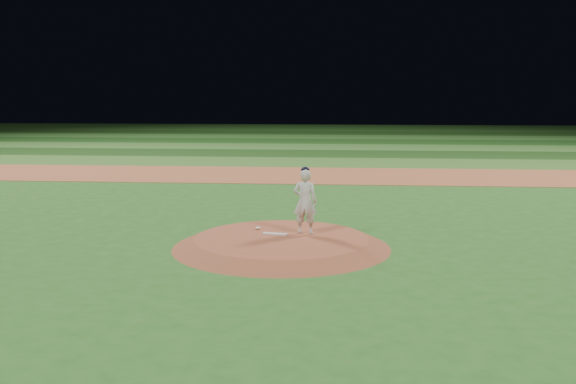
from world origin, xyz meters
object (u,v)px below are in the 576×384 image
(pitching_rubber, at_px, (275,234))
(pitchers_mound, at_px, (281,242))
(pitcher_on_mound, at_px, (305,201))
(rosin_bag, at_px, (258,228))

(pitching_rubber, bearing_deg, pitchers_mound, -49.34)
(pitchers_mound, bearing_deg, pitcher_on_mound, 40.86)
(rosin_bag, height_order, pitcher_on_mound, pitcher_on_mound)
(pitchers_mound, distance_m, rosin_bag, 1.16)
(pitching_rubber, xyz_separation_m, rosin_bag, (-0.53, 0.56, 0.02))
(pitching_rubber, relative_size, pitcher_on_mound, 0.37)
(pitchers_mound, bearing_deg, rosin_bag, 128.56)
(rosin_bag, relative_size, pitcher_on_mound, 0.08)
(pitchers_mound, relative_size, pitching_rubber, 8.50)
(pitchers_mound, xyz_separation_m, rosin_bag, (-0.72, 0.90, 0.16))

